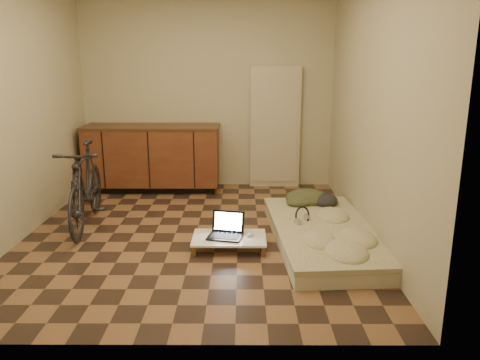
{
  "coord_description": "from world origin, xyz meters",
  "views": [
    {
      "loc": [
        0.48,
        -4.64,
        1.77
      ],
      "look_at": [
        0.46,
        0.11,
        0.55
      ],
      "focal_mm": 35.0,
      "sensor_mm": 36.0,
      "label": 1
    }
  ],
  "objects_px": {
    "bicycle": "(85,182)",
    "futon": "(324,234)",
    "laptop": "(226,231)",
    "lap_desk": "(229,238)"
  },
  "relations": [
    {
      "from": "lap_desk",
      "to": "laptop",
      "type": "distance_m",
      "value": 0.08
    },
    {
      "from": "bicycle",
      "to": "lap_desk",
      "type": "distance_m",
      "value": 1.72
    },
    {
      "from": "lap_desk",
      "to": "bicycle",
      "type": "bearing_deg",
      "value": 158.95
    },
    {
      "from": "futon",
      "to": "lap_desk",
      "type": "relative_size",
      "value": 2.93
    },
    {
      "from": "laptop",
      "to": "lap_desk",
      "type": "bearing_deg",
      "value": -33.55
    },
    {
      "from": "futon",
      "to": "laptop",
      "type": "bearing_deg",
      "value": -176.69
    },
    {
      "from": "bicycle",
      "to": "futon",
      "type": "distance_m",
      "value": 2.58
    },
    {
      "from": "futon",
      "to": "lap_desk",
      "type": "bearing_deg",
      "value": -174.68
    },
    {
      "from": "bicycle",
      "to": "laptop",
      "type": "relative_size",
      "value": 4.23
    },
    {
      "from": "bicycle",
      "to": "futon",
      "type": "height_order",
      "value": "bicycle"
    }
  ]
}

